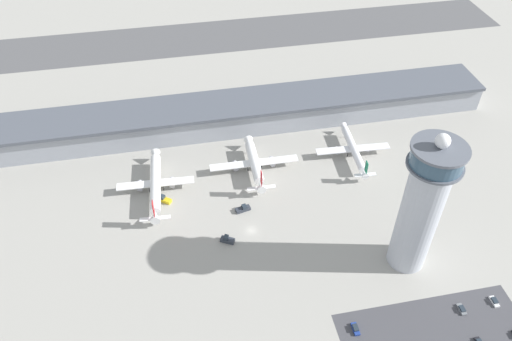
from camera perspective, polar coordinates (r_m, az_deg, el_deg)
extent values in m
plane|color=#9E9B93|center=(201.01, -0.55, -6.88)|extent=(1000.00, 1000.00, 0.00)
cube|color=#9399A3|center=(248.14, -3.58, 6.18)|extent=(262.74, 22.00, 12.55)
cube|color=#4C515B|center=(244.05, -3.65, 7.53)|extent=(262.74, 25.00, 1.60)
cube|color=#515154|center=(333.41, -6.05, 14.88)|extent=(394.11, 44.00, 0.01)
cylinder|color=#ADB2BC|center=(182.76, 18.06, -5.06)|extent=(13.73, 13.73, 47.37)
cylinder|color=#565B66|center=(166.75, 19.78, 0.59)|extent=(18.19, 18.19, 0.80)
cylinder|color=#334C60|center=(164.67, 20.05, 1.47)|extent=(16.73, 16.73, 5.92)
cylinder|color=#565B66|center=(162.58, 20.33, 2.39)|extent=(18.19, 18.19, 1.00)
sphere|color=white|center=(160.86, 20.57, 3.18)|extent=(4.80, 4.80, 4.80)
cylinder|color=white|center=(217.82, -11.43, -1.42)|extent=(5.95, 33.87, 4.36)
cone|color=white|center=(231.91, -11.42, 1.75)|extent=(4.54, 4.13, 4.36)
cone|color=white|center=(204.03, -11.44, -5.16)|extent=(4.17, 5.42, 3.93)
cube|color=white|center=(218.83, -11.40, -1.45)|extent=(33.26, 5.96, 0.44)
cylinder|color=#A8A8B2|center=(221.19, -13.14, -1.69)|extent=(2.62, 4.91, 2.40)
cylinder|color=#A8A8B2|center=(219.92, -9.56, -1.34)|extent=(2.62, 4.91, 2.40)
cube|color=red|center=(199.24, -11.66, -4.27)|extent=(0.43, 2.81, 6.98)
cube|color=white|center=(202.73, -11.46, -5.37)|extent=(12.30, 2.58, 0.24)
cylinder|color=black|center=(231.66, -11.31, 0.62)|extent=(0.28, 0.28, 2.32)
cylinder|color=black|center=(219.74, -10.52, -2.00)|extent=(0.28, 0.28, 2.32)
cylinder|color=black|center=(220.30, -12.10, -2.15)|extent=(0.28, 0.28, 2.32)
cylinder|color=white|center=(223.52, -0.19, 0.94)|extent=(4.77, 25.91, 4.38)
cone|color=white|center=(234.76, -0.82, 3.30)|extent=(4.44, 4.01, 4.38)
cone|color=white|center=(212.27, 0.55, -1.79)|extent=(4.02, 5.32, 3.94)
cube|color=white|center=(224.41, -0.21, 0.87)|extent=(40.21, 5.01, 0.44)
cylinder|color=#A8A8B2|center=(225.09, -2.37, 0.53)|extent=(2.48, 4.85, 2.41)
cylinder|color=#A8A8B2|center=(227.26, 1.84, 1.04)|extent=(2.48, 4.85, 2.41)
cube|color=red|center=(207.60, 0.61, -0.86)|extent=(0.34, 2.80, 7.01)
cube|color=white|center=(210.94, 0.62, -1.97)|extent=(12.29, 2.19, 0.24)
cylinder|color=black|center=(234.45, -0.69, 2.19)|extent=(0.28, 0.28, 2.26)
cylinder|color=black|center=(225.93, 0.59, 0.35)|extent=(0.28, 0.28, 2.26)
cylinder|color=black|center=(225.14, -0.94, 0.16)|extent=(0.28, 0.28, 2.26)
cylinder|color=white|center=(235.61, 11.08, 2.47)|extent=(5.17, 30.40, 3.42)
cone|color=white|center=(247.92, 10.02, 4.92)|extent=(3.59, 3.27, 3.42)
cone|color=white|center=(223.52, 12.28, -0.33)|extent=(3.31, 4.28, 3.08)
cube|color=white|center=(236.42, 11.02, 2.45)|extent=(35.02, 6.42, 0.44)
cylinder|color=#A8A8B2|center=(235.78, 9.22, 2.27)|extent=(2.10, 3.86, 1.88)
cylinder|color=#A8A8B2|center=(240.02, 12.59, 2.55)|extent=(2.10, 3.86, 1.88)
cube|color=#14704C|center=(220.04, 12.51, 0.38)|extent=(0.46, 2.81, 5.47)
cube|color=white|center=(222.46, 12.38, -0.47)|extent=(9.68, 2.55, 0.24)
cylinder|color=black|center=(247.65, 10.10, 3.99)|extent=(0.28, 0.28, 2.51)
cylinder|color=black|center=(238.05, 11.55, 1.94)|extent=(0.28, 0.28, 2.51)
cylinder|color=black|center=(236.66, 10.44, 1.84)|extent=(0.28, 0.28, 2.51)
cube|color=black|center=(197.63, -3.27, -8.09)|extent=(5.17, 4.26, 0.12)
cube|color=#2D333D|center=(197.06, -3.27, -7.95)|extent=(5.99, 4.77, 1.62)
cube|color=#232D38|center=(196.07, -3.44, -7.63)|extent=(2.47, 2.66, 1.33)
cube|color=black|center=(215.68, -10.45, -3.44)|extent=(5.72, 4.98, 0.12)
cube|color=gold|center=(215.15, -10.47, -3.31)|extent=(6.62, 5.66, 1.62)
cube|color=#232D38|center=(214.42, -10.67, -2.98)|extent=(2.76, 2.78, 1.32)
cube|color=black|center=(208.47, -1.50, -4.56)|extent=(5.60, 3.51, 0.12)
cube|color=#2D333D|center=(208.01, -1.51, -4.44)|extent=(6.59, 3.83, 1.39)
cube|color=#232D38|center=(207.25, -1.36, -4.15)|extent=(2.30, 2.58, 1.14)
cube|color=black|center=(199.38, 25.55, -13.43)|extent=(1.86, 3.82, 0.12)
cube|color=silver|center=(199.13, 25.58, -13.37)|extent=(1.95, 4.54, 0.77)
cube|color=#232D38|center=(198.65, 25.62, -13.23)|extent=(1.68, 2.51, 0.63)
cube|color=black|center=(178.58, 11.28, -17.41)|extent=(1.83, 3.95, 0.12)
cube|color=navy|center=(178.27, 11.30, -17.35)|extent=(1.91, 4.70, 0.85)
cube|color=#232D38|center=(177.67, 11.32, -17.19)|extent=(1.66, 2.59, 0.69)
cube|color=black|center=(192.96, 22.41, -14.51)|extent=(1.77, 3.77, 0.12)
cube|color=slate|center=(192.71, 22.44, -14.46)|extent=(1.85, 4.49, 0.76)
cube|color=#232D38|center=(192.12, 22.51, -14.37)|extent=(1.63, 2.47, 0.62)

